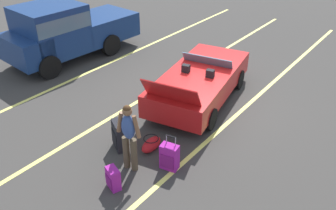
{
  "coord_description": "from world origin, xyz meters",
  "views": [
    {
      "loc": [
        -7.77,
        -4.84,
        5.32
      ],
      "look_at": [
        -1.79,
        -0.21,
        0.75
      ],
      "focal_mm": 37.38,
      "sensor_mm": 36.0,
      "label": 1
    }
  ],
  "objects_px": {
    "convertible_car": "(202,80)",
    "suitcase_large_black": "(120,135)",
    "suitcase_medium_bright": "(169,157)",
    "duffel_bag": "(151,144)",
    "traveler_person": "(129,134)",
    "suitcase_small_carryon": "(113,179)",
    "parked_pickup_truck_near": "(63,30)"
  },
  "relations": [
    {
      "from": "parked_pickup_truck_near",
      "to": "duffel_bag",
      "type": "bearing_deg",
      "value": 73.01
    },
    {
      "from": "suitcase_medium_bright",
      "to": "suitcase_small_carryon",
      "type": "xyz_separation_m",
      "value": [
        -1.21,
        0.55,
        -0.06
      ]
    },
    {
      "from": "suitcase_medium_bright",
      "to": "traveler_person",
      "type": "relative_size",
      "value": 0.51
    },
    {
      "from": "duffel_bag",
      "to": "parked_pickup_truck_near",
      "type": "bearing_deg",
      "value": 69.49
    },
    {
      "from": "suitcase_small_carryon",
      "to": "traveler_person",
      "type": "xyz_separation_m",
      "value": [
        0.68,
        0.14,
        0.68
      ]
    },
    {
      "from": "traveler_person",
      "to": "duffel_bag",
      "type": "bearing_deg",
      "value": -7.0
    },
    {
      "from": "convertible_car",
      "to": "duffel_bag",
      "type": "distance_m",
      "value": 2.98
    },
    {
      "from": "duffel_bag",
      "to": "parked_pickup_truck_near",
      "type": "distance_m",
      "value": 6.49
    },
    {
      "from": "suitcase_large_black",
      "to": "suitcase_medium_bright",
      "type": "xyz_separation_m",
      "value": [
        0.14,
        -1.39,
        -0.06
      ]
    },
    {
      "from": "traveler_person",
      "to": "suitcase_large_black",
      "type": "bearing_deg",
      "value": 49.62
    },
    {
      "from": "convertible_car",
      "to": "suitcase_medium_bright",
      "type": "distance_m",
      "value": 3.4
    },
    {
      "from": "suitcase_medium_bright",
      "to": "traveler_person",
      "type": "height_order",
      "value": "traveler_person"
    },
    {
      "from": "convertible_car",
      "to": "suitcase_large_black",
      "type": "height_order",
      "value": "convertible_car"
    },
    {
      "from": "suitcase_large_black",
      "to": "suitcase_medium_bright",
      "type": "distance_m",
      "value": 1.4
    },
    {
      "from": "convertible_car",
      "to": "parked_pickup_truck_near",
      "type": "height_order",
      "value": "parked_pickup_truck_near"
    },
    {
      "from": "suitcase_large_black",
      "to": "parked_pickup_truck_near",
      "type": "xyz_separation_m",
      "value": [
        2.65,
        5.38,
        0.74
      ]
    },
    {
      "from": "duffel_bag",
      "to": "suitcase_large_black",
      "type": "bearing_deg",
      "value": 121.61
    },
    {
      "from": "suitcase_medium_bright",
      "to": "parked_pickup_truck_near",
      "type": "height_order",
      "value": "parked_pickup_truck_near"
    },
    {
      "from": "suitcase_medium_bright",
      "to": "suitcase_small_carryon",
      "type": "height_order",
      "value": "suitcase_medium_bright"
    },
    {
      "from": "parked_pickup_truck_near",
      "to": "suitcase_large_black",
      "type": "bearing_deg",
      "value": 67.31
    },
    {
      "from": "suitcase_large_black",
      "to": "traveler_person",
      "type": "relative_size",
      "value": 0.45
    },
    {
      "from": "suitcase_large_black",
      "to": "suitcase_medium_bright",
      "type": "relative_size",
      "value": 0.87
    },
    {
      "from": "suitcase_medium_bright",
      "to": "parked_pickup_truck_near",
      "type": "xyz_separation_m",
      "value": [
        2.51,
        6.77,
        0.8
      ]
    },
    {
      "from": "parked_pickup_truck_near",
      "to": "convertible_car",
      "type": "bearing_deg",
      "value": 100.27
    },
    {
      "from": "suitcase_medium_bright",
      "to": "suitcase_small_carryon",
      "type": "relative_size",
      "value": 1.69
    },
    {
      "from": "convertible_car",
      "to": "suitcase_small_carryon",
      "type": "height_order",
      "value": "convertible_car"
    },
    {
      "from": "convertible_car",
      "to": "traveler_person",
      "type": "relative_size",
      "value": 2.69
    },
    {
      "from": "suitcase_small_carryon",
      "to": "traveler_person",
      "type": "height_order",
      "value": "traveler_person"
    },
    {
      "from": "convertible_car",
      "to": "parked_pickup_truck_near",
      "type": "bearing_deg",
      "value": 85.49
    },
    {
      "from": "suitcase_medium_bright",
      "to": "duffel_bag",
      "type": "height_order",
      "value": "suitcase_medium_bright"
    },
    {
      "from": "suitcase_medium_bright",
      "to": "traveler_person",
      "type": "bearing_deg",
      "value": -63.33
    },
    {
      "from": "suitcase_small_carryon",
      "to": "traveler_person",
      "type": "distance_m",
      "value": 0.97
    }
  ]
}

